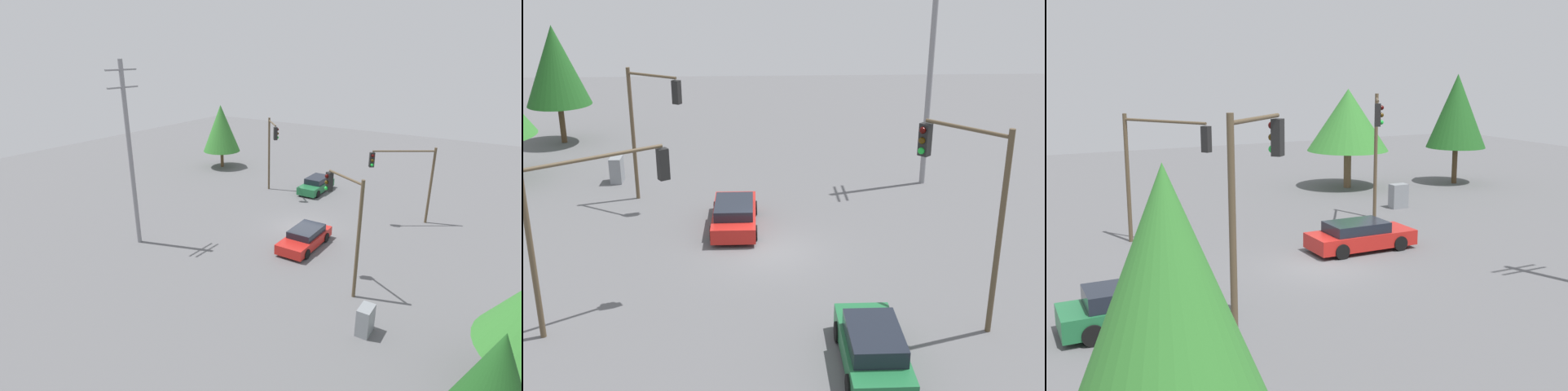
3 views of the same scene
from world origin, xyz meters
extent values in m
plane|color=#5B5B5E|center=(0.00, 0.00, 0.00)|extent=(80.00, 80.00, 0.00)
cube|color=red|center=(2.57, 1.43, 0.49)|extent=(4.59, 1.85, 0.63)
cube|color=black|center=(2.34, 1.43, 1.03)|extent=(2.52, 1.62, 0.44)
cylinder|color=black|center=(3.99, 2.31, 0.32)|extent=(0.64, 0.22, 0.64)
cylinder|color=black|center=(3.99, 0.55, 0.32)|extent=(0.64, 0.22, 0.64)
cylinder|color=black|center=(1.14, 2.31, 0.32)|extent=(0.64, 0.22, 0.64)
cylinder|color=black|center=(1.14, 0.55, 0.32)|extent=(0.64, 0.22, 0.64)
cube|color=#1E6638|center=(-7.92, -2.83, 0.51)|extent=(4.33, 1.71, 0.67)
cube|color=black|center=(-8.14, -2.83, 1.10)|extent=(2.38, 1.51, 0.51)
cylinder|color=black|center=(-6.58, -2.01, 0.32)|extent=(0.64, 0.22, 0.64)
cylinder|color=black|center=(-6.58, -3.64, 0.32)|extent=(0.64, 0.22, 0.64)
cylinder|color=black|center=(-9.27, -2.01, 0.32)|extent=(0.64, 0.22, 0.64)
cylinder|color=black|center=(-9.27, -3.64, 0.32)|extent=(0.64, 0.22, 0.64)
cylinder|color=brown|center=(-6.23, -6.84, 3.31)|extent=(0.18, 0.18, 6.62)
cylinder|color=brown|center=(-5.17, -5.88, 6.37)|extent=(2.18, 2.01, 0.12)
cube|color=black|center=(-4.12, -4.92, 5.75)|extent=(0.44, 0.44, 1.05)
sphere|color=#360503|center=(-4.24, -4.79, 6.08)|extent=(0.22, 0.22, 0.22)
sphere|color=#392605|center=(-4.24, -4.79, 5.75)|extent=(0.22, 0.22, 0.22)
sphere|color=green|center=(-4.24, -4.79, 5.41)|extent=(0.22, 0.22, 0.22)
cylinder|color=brown|center=(-5.95, 7.19, 2.86)|extent=(0.18, 0.18, 5.72)
cylinder|color=brown|center=(-4.73, 5.33, 5.47)|extent=(2.54, 3.78, 0.12)
cube|color=black|center=(-3.51, 3.47, 4.85)|extent=(0.42, 0.44, 1.05)
sphere|color=#360503|center=(-3.36, 3.57, 5.18)|extent=(0.22, 0.22, 0.22)
sphere|color=#392605|center=(-3.36, 3.57, 4.85)|extent=(0.22, 0.22, 0.22)
sphere|color=green|center=(-3.36, 3.57, 4.51)|extent=(0.22, 0.22, 0.22)
cylinder|color=brown|center=(6.33, 6.26, 3.19)|extent=(0.18, 0.18, 6.39)
cylinder|color=brown|center=(5.62, 5.09, 6.14)|extent=(1.54, 2.40, 0.12)
cube|color=black|center=(4.90, 3.92, 5.51)|extent=(0.42, 0.44, 1.05)
sphere|color=#360503|center=(5.05, 3.83, 5.85)|extent=(0.22, 0.22, 0.22)
sphere|color=#392605|center=(5.05, 3.83, 5.51)|extent=(0.22, 0.22, 0.22)
sphere|color=green|center=(5.05, 3.83, 5.18)|extent=(0.22, 0.22, 0.22)
cylinder|color=gray|center=(8.01, -8.19, 5.86)|extent=(0.28, 0.28, 11.71)
cylinder|color=gray|center=(8.01, -8.19, 11.11)|extent=(2.20, 0.12, 0.12)
cylinder|color=gray|center=(8.01, -8.19, 10.11)|extent=(2.20, 0.12, 0.12)
cube|color=gray|center=(8.83, 7.74, 0.67)|extent=(0.97, 0.59, 1.34)
cylinder|color=brown|center=(-10.04, -15.36, 0.90)|extent=(0.34, 0.34, 1.80)
cone|color=#337A2D|center=(-10.04, -15.36, 4.29)|extent=(3.99, 3.99, 4.98)
camera|label=1|loc=(24.28, 12.20, 12.09)|focal=28.00mm
camera|label=2|loc=(-23.90, 0.42, 11.30)|focal=45.00mm
camera|label=3|loc=(-11.61, -21.67, 7.70)|focal=45.00mm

